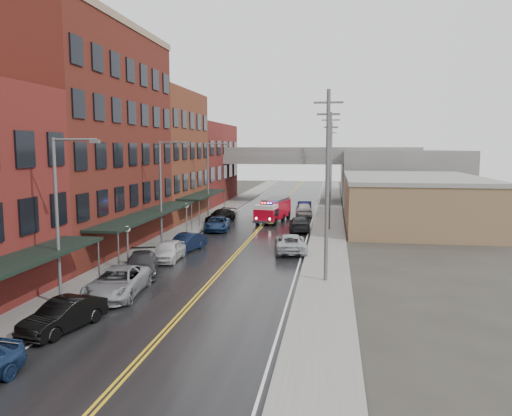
{
  "coord_description": "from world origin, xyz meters",
  "views": [
    {
      "loc": [
        7.59,
        -16.07,
        8.51
      ],
      "look_at": [
        0.64,
        28.44,
        3.0
      ],
      "focal_mm": 35.0,
      "sensor_mm": 36.0,
      "label": 1
    }
  ],
  "objects": [
    {
      "name": "utility_pole_0",
      "position": [
        7.2,
        15.0,
        6.31
      ],
      "size": [
        1.8,
        0.24,
        12.0
      ],
      "color": "#59595B",
      "rests_on": "ground"
    },
    {
      "name": "street_lamp_0",
      "position": [
        -6.55,
        8.0,
        5.19
      ],
      "size": [
        2.64,
        0.22,
        9.0
      ],
      "color": "#59595B",
      "rests_on": "ground"
    },
    {
      "name": "sidewalk_left",
      "position": [
        -7.3,
        30.0,
        0.07
      ],
      "size": [
        3.0,
        160.0,
        0.15
      ],
      "primitive_type": "cube",
      "color": "slate",
      "rests_on": "ground"
    },
    {
      "name": "parked_car_left_1",
      "position": [
        -4.73,
        4.7,
        0.73
      ],
      "size": [
        2.58,
        4.7,
        1.47
      ],
      "primitive_type": "imported",
      "rotation": [
        0.0,
        0.0,
        -0.24
      ],
      "color": "black",
      "rests_on": "ground"
    },
    {
      "name": "globe_lamp_1",
      "position": [
        -6.4,
        16.0,
        2.31
      ],
      "size": [
        0.44,
        0.44,
        3.12
      ],
      "color": "#59595B",
      "rests_on": "ground"
    },
    {
      "name": "parked_car_left_4",
      "position": [
        -4.62,
        19.38,
        0.77
      ],
      "size": [
        1.96,
        4.55,
        1.53
      ],
      "primitive_type": "imported",
      "rotation": [
        0.0,
        0.0,
        0.03
      ],
      "color": "silver",
      "rests_on": "ground"
    },
    {
      "name": "parked_car_left_7",
      "position": [
        -5.0,
        38.59,
        0.74
      ],
      "size": [
        3.01,
        5.4,
        1.48
      ],
      "primitive_type": "imported",
      "rotation": [
        0.0,
        0.0,
        -0.19
      ],
      "color": "black",
      "rests_on": "ground"
    },
    {
      "name": "parked_car_right_0",
      "position": [
        4.19,
        23.8,
        0.75
      ],
      "size": [
        3.18,
        5.69,
        1.5
      ],
      "primitive_type": "imported",
      "rotation": [
        0.0,
        0.0,
        3.27
      ],
      "color": "#ACAFB5",
      "rests_on": "ground"
    },
    {
      "name": "parked_car_left_3",
      "position": [
        -5.0,
        14.98,
        0.74
      ],
      "size": [
        3.56,
        5.49,
        1.48
      ],
      "primitive_type": "imported",
      "rotation": [
        0.0,
        0.0,
        0.32
      ],
      "color": "#28282B",
      "rests_on": "ground"
    },
    {
      "name": "tan_building",
      "position": [
        16.0,
        40.0,
        2.5
      ],
      "size": [
        14.0,
        22.0,
        5.0
      ],
      "primitive_type": "cube",
      "color": "olive",
      "rests_on": "ground"
    },
    {
      "name": "brick_building_b",
      "position": [
        -13.3,
        23.0,
        9.0
      ],
      "size": [
        9.0,
        20.0,
        18.0
      ],
      "primitive_type": "cube",
      "color": "#541E16",
      "rests_on": "ground"
    },
    {
      "name": "parked_car_right_3",
      "position": [
        3.93,
        47.8,
        0.83
      ],
      "size": [
        2.06,
        5.12,
        1.66
      ],
      "primitive_type": "imported",
      "rotation": [
        0.0,
        0.0,
        3.2
      ],
      "color": "black",
      "rests_on": "ground"
    },
    {
      "name": "utility_pole_1",
      "position": [
        7.2,
        35.0,
        6.31
      ],
      "size": [
        1.8,
        0.24,
        12.0
      ],
      "color": "#59595B",
      "rests_on": "ground"
    },
    {
      "name": "awning_2",
      "position": [
        -7.49,
        40.5,
        2.99
      ],
      "size": [
        2.6,
        13.0,
        3.09
      ],
      "color": "black",
      "rests_on": "ground"
    },
    {
      "name": "parked_car_left_6",
      "position": [
        -4.11,
        33.2,
        0.7
      ],
      "size": [
        2.88,
        5.3,
        1.41
      ],
      "primitive_type": "imported",
      "rotation": [
        0.0,
        0.0,
        0.11
      ],
      "color": "navy",
      "rests_on": "ground"
    },
    {
      "name": "fire_truck",
      "position": [
        0.79,
        40.02,
        1.41
      ],
      "size": [
        3.88,
        7.43,
        2.61
      ],
      "rotation": [
        0.0,
        0.0,
        -0.19
      ],
      "color": "red",
      "rests_on": "ground"
    },
    {
      "name": "utility_pole_2",
      "position": [
        7.2,
        55.0,
        6.31
      ],
      "size": [
        1.8,
        0.24,
        12.0
      ],
      "color": "#59595B",
      "rests_on": "ground"
    },
    {
      "name": "brick_building_far",
      "position": [
        -13.3,
        58.0,
        6.0
      ],
      "size": [
        9.0,
        20.0,
        12.0
      ],
      "primitive_type": "cube",
      "color": "maroon",
      "rests_on": "ground"
    },
    {
      "name": "street_lamp_2",
      "position": [
        -6.55,
        40.0,
        5.19
      ],
      "size": [
        2.64,
        0.22,
        9.0
      ],
      "color": "#59595B",
      "rests_on": "ground"
    },
    {
      "name": "globe_lamp_2",
      "position": [
        -6.4,
        30.0,
        2.31
      ],
      "size": [
        0.44,
        0.44,
        3.12
      ],
      "color": "#59595B",
      "rests_on": "ground"
    },
    {
      "name": "parked_car_right_2",
      "position": [
        4.01,
        45.56,
        0.84
      ],
      "size": [
        2.47,
        5.09,
        1.67
      ],
      "primitive_type": "imported",
      "rotation": [
        0.0,
        0.0,
        3.24
      ],
      "color": "#B7B7B7",
      "rests_on": "ground"
    },
    {
      "name": "parked_car_left_2",
      "position": [
        -4.57,
        10.2,
        0.81
      ],
      "size": [
        3.24,
        6.05,
        1.62
      ],
      "primitive_type": "imported",
      "rotation": [
        0.0,
        0.0,
        0.1
      ],
      "color": "gray",
      "rests_on": "ground"
    },
    {
      "name": "street_lamp_1",
      "position": [
        -6.55,
        24.0,
        5.19
      ],
      "size": [
        2.64,
        0.22,
        9.0
      ],
      "color": "#59595B",
      "rests_on": "ground"
    },
    {
      "name": "curb_left",
      "position": [
        -5.65,
        30.0,
        0.07
      ],
      "size": [
        0.3,
        160.0,
        0.15
      ],
      "primitive_type": "cube",
      "color": "gray",
      "rests_on": "ground"
    },
    {
      "name": "brick_building_c",
      "position": [
        -13.3,
        40.5,
        7.5
      ],
      "size": [
        9.0,
        15.0,
        15.0
      ],
      "primitive_type": "cube",
      "color": "brown",
      "rests_on": "ground"
    },
    {
      "name": "awning_1",
      "position": [
        -7.49,
        23.0,
        2.99
      ],
      "size": [
        2.6,
        18.0,
        3.09
      ],
      "color": "black",
      "rests_on": "ground"
    },
    {
      "name": "sidewalk_right",
      "position": [
        7.3,
        30.0,
        0.07
      ],
      "size": [
        3.0,
        160.0,
        0.15
      ],
      "primitive_type": "cube",
      "color": "slate",
      "rests_on": "ground"
    },
    {
      "name": "parked_car_right_1",
      "position": [
        4.23,
        34.2,
        0.74
      ],
      "size": [
        2.53,
        5.27,
        1.48
      ],
      "primitive_type": "imported",
      "rotation": [
        0.0,
        0.0,
        3.23
      ],
      "color": "black",
      "rests_on": "ground"
    },
    {
      "name": "ground",
      "position": [
        0.0,
        0.0,
        0.0
      ],
      "size": [
        220.0,
        220.0,
        0.0
      ],
      "primitive_type": "plane",
      "color": "#2D2B26",
      "rests_on": "ground"
    },
    {
      "name": "right_far_block",
      "position": [
        18.0,
        70.0,
        4.0
      ],
      "size": [
        18.0,
        30.0,
        8.0
      ],
      "primitive_type": "cube",
      "color": "slate",
      "rests_on": "ground"
    },
    {
      "name": "parked_car_left_5",
      "position": [
        -4.3,
        22.8,
        0.73
      ],
      "size": [
        2.68,
        4.66,
        1.45
      ],
      "primitive_type": "imported",
      "rotation": [
        0.0,
        0.0,
        -0.28
      ],
      "color": "black",
      "rests_on": "ground"
    },
    {
      "name": "road",
      "position": [
        0.0,
        30.0,
        0.01
      ],
      "size": [
        11.0,
        160.0,
        0.02
      ],
      "primitive_type": "cube",
      "color": "black",
      "rests_on": "ground"
    },
    {
      "name": "curb_right",
      "position": [
        5.65,
        30.0,
        0.07
      ],
      "size": [
        0.3,
        160.0,
        0.15
      ],
      "primitive_type": "cube",
      "color": "gray",
      "rests_on": "ground"
    },
    {
      "name": "overpass",
      "position": [
        0.0,
        62.0,
        5.99
      ],
      "size": [
        40.0,
        10.0,
        7.5
      ],
      "color": "slate",
      "rests_on": "ground"
    }
  ]
}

